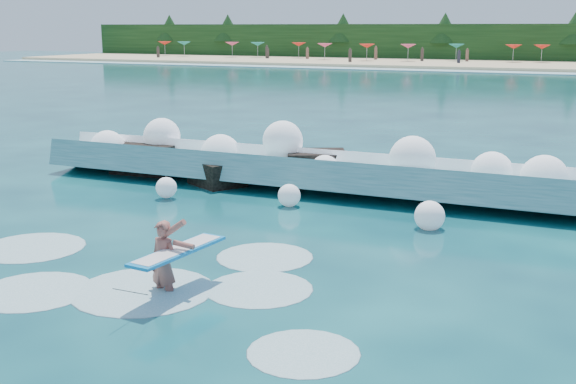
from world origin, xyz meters
The scene contains 10 objects.
ground centered at (0.00, 0.00, 0.00)m, with size 200.00×200.00×0.00m, color #07303D.
beach centered at (0.00, 78.00, 0.20)m, with size 140.00×20.00×0.40m, color tan.
wet_band centered at (0.00, 67.00, 0.04)m, with size 140.00×5.00×0.08m, color silver.
treeline centered at (0.00, 88.00, 2.50)m, with size 140.00×4.00×5.00m, color black.
breaking_wave centered at (-0.44, 7.48, 0.50)m, with size 16.64×2.65×1.43m.
rock_cluster centered at (-3.35, 7.55, 0.38)m, with size 7.83×3.09×1.20m.
surfer_with_board centered at (0.70, -1.41, 0.58)m, with size 0.96×2.80×1.58m.
wave_spray centered at (-0.28, 7.36, 0.93)m, with size 14.53×4.32×1.95m.
surf_foam centered at (-0.09, -1.02, 0.00)m, with size 9.29×5.62×0.13m.
beach_umbrellas centered at (0.04, 80.48, 2.25)m, with size 111.18×6.54×0.50m.
Camera 1 is at (7.62, -11.55, 4.61)m, focal length 45.00 mm.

